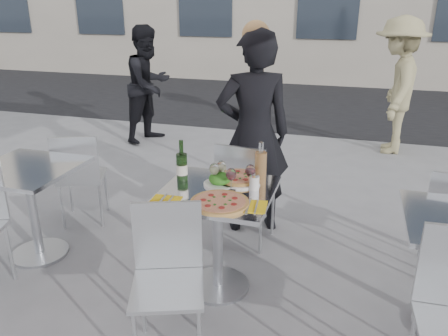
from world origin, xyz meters
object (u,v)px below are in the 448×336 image
(main_table, at_px, (218,219))
(napkin_left, at_px, (165,201))
(wine_bottle, at_px, (182,166))
(pedestrian_b, at_px, (396,86))
(woman_diner, at_px, (253,135))
(pizza_near, at_px, (220,202))
(pedestrian_a, at_px, (149,85))
(wineglass_white_a, at_px, (214,170))
(side_table_left, at_px, (30,193))
(side_chair_lfar, at_px, (79,172))
(chair_near, at_px, (168,267))
(napkin_right, at_px, (252,206))
(salad_plate, at_px, (220,180))
(carafe, at_px, (261,167))
(pizza_far, at_px, (239,178))
(chair_far, at_px, (244,187))
(sugar_shaker, at_px, (254,182))
(wineglass_white_b, at_px, (221,167))
(wineglass_red_b, at_px, (250,171))
(wineglass_red_a, at_px, (231,175))

(main_table, relative_size, napkin_left, 3.74)
(wine_bottle, bearing_deg, pedestrian_b, 65.99)
(woman_diner, relative_size, pizza_near, 4.78)
(pedestrian_a, xyz_separation_m, wineglass_white_a, (1.97, -3.06, 0.05))
(pizza_near, bearing_deg, side_table_left, 172.95)
(side_chair_lfar, xyz_separation_m, woman_diner, (1.47, 0.39, 0.36))
(chair_near, bearing_deg, napkin_right, 26.44)
(salad_plate, height_order, carafe, carafe)
(main_table, relative_size, chair_near, 0.87)
(pedestrian_b, xyz_separation_m, pizza_far, (-1.21, -3.40, -0.11))
(chair_far, height_order, sugar_shaker, chair_far)
(wineglass_white_b, xyz_separation_m, napkin_right, (0.28, -0.30, -0.11))
(side_chair_lfar, distance_m, napkin_left, 1.47)
(sugar_shaker, height_order, wineglass_red_b, wineglass_red_b)
(napkin_right, bearing_deg, chair_near, -139.39)
(side_table_left, bearing_deg, main_table, 0.00)
(pizza_near, relative_size, napkin_left, 1.80)
(chair_near, bearing_deg, wineglass_white_b, 61.69)
(chair_near, xyz_separation_m, woman_diner, (0.13, 1.53, 0.35))
(wineglass_white_b, height_order, wineglass_red_b, same)
(napkin_left, bearing_deg, side_chair_lfar, 141.48)
(carafe, height_order, wineglass_white_a, carafe)
(pedestrian_b, height_order, wineglass_red_b, pedestrian_b)
(pedestrian_a, height_order, sugar_shaker, pedestrian_a)
(sugar_shaker, bearing_deg, main_table, -160.02)
(wine_bottle, xyz_separation_m, sugar_shaker, (0.50, 0.02, -0.06))
(pedestrian_a, xyz_separation_m, sugar_shaker, (2.24, -3.05, -0.01))
(chair_far, distance_m, wineglass_red_b, 0.62)
(pizza_near, xyz_separation_m, sugar_shaker, (0.15, 0.28, 0.04))
(wineglass_white_b, bearing_deg, pizza_near, -74.77)
(chair_near, relative_size, napkin_left, 4.30)
(wine_bottle, bearing_deg, carafe, 13.81)
(wineglass_white_a, relative_size, wineglass_red_a, 1.00)
(napkin_right, bearing_deg, sugar_shaker, 93.10)
(main_table, height_order, salad_plate, salad_plate)
(pizza_near, bearing_deg, pedestrian_b, 72.09)
(carafe, xyz_separation_m, wineglass_red_b, (-0.05, -0.08, -0.01))
(side_table_left, bearing_deg, pizza_near, -7.05)
(napkin_left, height_order, napkin_right, same)
(pedestrian_b, relative_size, wineglass_white_b, 11.18)
(pizza_far, relative_size, salad_plate, 1.53)
(pizza_far, height_order, wineglass_red_b, wineglass_red_b)
(wineglass_white_b, xyz_separation_m, napkin_left, (-0.25, -0.39, -0.11))
(side_chair_lfar, height_order, pizza_far, side_chair_lfar)
(chair_far, height_order, wineglass_white_a, wineglass_white_a)
(chair_near, relative_size, wineglass_white_a, 5.47)
(pedestrian_a, distance_m, salad_plate, 3.64)
(wineglass_white_a, height_order, napkin_left, wineglass_white_a)
(sugar_shaker, bearing_deg, pizza_far, 137.79)
(side_chair_lfar, xyz_separation_m, pedestrian_b, (2.75, 3.04, 0.37))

